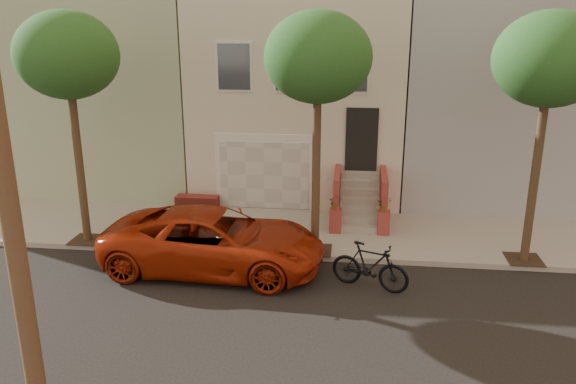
# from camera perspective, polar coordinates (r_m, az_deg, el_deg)

# --- Properties ---
(ground) EXTENTS (90.00, 90.00, 0.00)m
(ground) POSITION_cam_1_polar(r_m,az_deg,el_deg) (12.45, -3.33, -13.25)
(ground) COLOR black
(ground) RESTS_ON ground
(sidewalk) EXTENTS (40.00, 3.70, 0.15)m
(sidewalk) POSITION_cam_1_polar(r_m,az_deg,el_deg) (17.19, -0.31, -3.98)
(sidewalk) COLOR gray
(sidewalk) RESTS_ON ground
(house_row) EXTENTS (33.10, 11.70, 7.00)m
(house_row) POSITION_cam_1_polar(r_m,az_deg,el_deg) (21.98, 1.53, 10.35)
(house_row) COLOR beige
(house_row) RESTS_ON sidewalk
(tree_left) EXTENTS (2.70, 2.57, 6.30)m
(tree_left) POSITION_cam_1_polar(r_m,az_deg,el_deg) (16.27, -21.10, 12.45)
(tree_left) COLOR #2D2116
(tree_left) RESTS_ON sidewalk
(tree_mid) EXTENTS (2.70, 2.57, 6.30)m
(tree_mid) POSITION_cam_1_polar(r_m,az_deg,el_deg) (14.51, 2.98, 13.09)
(tree_mid) COLOR #2D2116
(tree_mid) RESTS_ON sidewalk
(tree_right) EXTENTS (2.70, 2.57, 6.30)m
(tree_right) POSITION_cam_1_polar(r_m,az_deg,el_deg) (15.19, 24.64, 11.77)
(tree_right) COLOR #2D2116
(tree_right) RESTS_ON sidewalk
(pickup_truck) EXTENTS (5.75, 2.85, 1.57)m
(pickup_truck) POSITION_cam_1_polar(r_m,az_deg,el_deg) (14.80, -7.33, -4.82)
(pickup_truck) COLOR #9C240A
(pickup_truck) RESTS_ON ground
(motorcycle) EXTENTS (1.98, 1.17, 1.15)m
(motorcycle) POSITION_cam_1_polar(r_m,az_deg,el_deg) (13.89, 8.16, -7.31)
(motorcycle) COLOR black
(motorcycle) RESTS_ON ground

